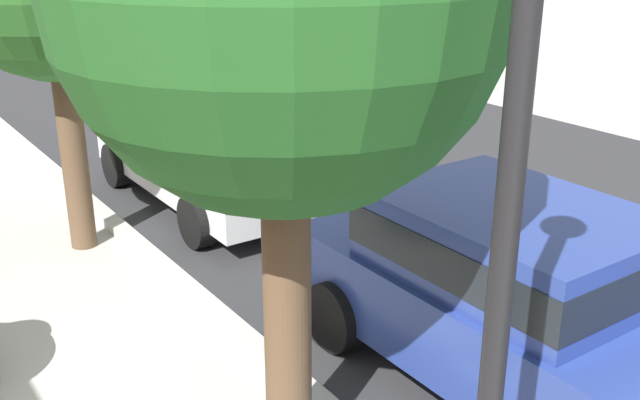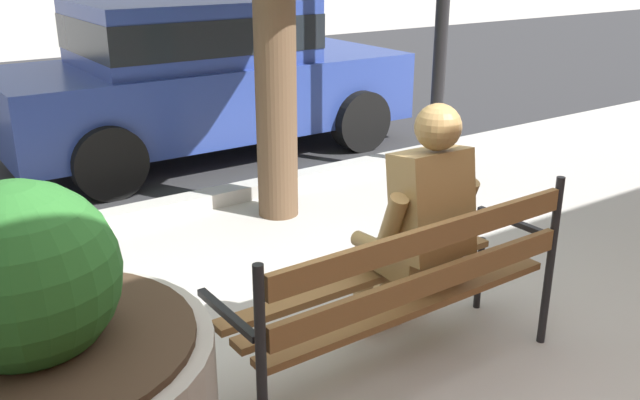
{
  "view_description": "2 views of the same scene",
  "coord_description": "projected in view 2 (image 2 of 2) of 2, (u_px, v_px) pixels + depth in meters",
  "views": [
    {
      "loc": [
        4.59,
        0.12,
        3.55
      ],
      "look_at": [
        -1.51,
        4.38,
        0.8
      ],
      "focal_mm": 41.43,
      "sensor_mm": 36.0,
      "label": 1
    },
    {
      "loc": [
        -1.72,
        -2.1,
        2.04
      ],
      "look_at": [
        0.24,
        0.8,
        0.75
      ],
      "focal_mm": 38.82,
      "sensor_mm": 36.0,
      "label": 2
    }
  ],
  "objects": [
    {
      "name": "street_surface",
      "position": [
        18.0,
        111.0,
        9.07
      ],
      "size": [
        60.0,
        9.0,
        0.01
      ],
      "primitive_type": "cube",
      "color": "#2D2D30",
      "rests_on": "ground"
    },
    {
      "name": "curb_stone",
      "position": [
        146.0,
        212.0,
        5.48
      ],
      "size": [
        60.0,
        0.2,
        0.12
      ],
      "primitive_type": "cube",
      "color": "#B2AFA8",
      "rests_on": "ground"
    },
    {
      "name": "park_bench",
      "position": [
        405.0,
        284.0,
        3.26
      ],
      "size": [
        1.81,
        0.56,
        0.95
      ],
      "color": "brown",
      "rests_on": "ground"
    },
    {
      "name": "bronze_statue_seated",
      "position": [
        413.0,
        234.0,
        3.5
      ],
      "size": [
        0.65,
        0.76,
        1.37
      ],
      "color": "olive",
      "rests_on": "ground"
    },
    {
      "name": "concrete_planter",
      "position": [
        42.0,
        392.0,
        2.57
      ],
      "size": [
        1.3,
        1.3,
        1.3
      ],
      "color": "gray",
      "rests_on": "ground"
    },
    {
      "name": "parked_car_blue",
      "position": [
        201.0,
        72.0,
        6.99
      ],
      "size": [
        4.11,
        1.93,
        1.56
      ],
      "color": "navy",
      "rests_on": "ground"
    }
  ]
}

